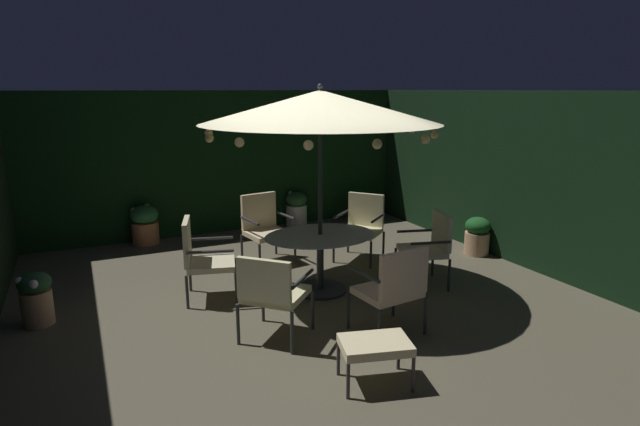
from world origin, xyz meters
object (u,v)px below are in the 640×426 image
object	(u,v)px
potted_plant_front_corner	(361,207)
patio_chair_southeast	(362,223)
patio_umbrella	(320,107)
potted_plant_back_left	(36,297)
patio_chair_south	(264,224)
patio_dining_table	(320,249)
patio_chair_east	(430,244)
patio_chair_northeast	(394,285)
potted_plant_left_far	(477,235)
ottoman_footrest	(375,346)
patio_chair_southwest	(202,255)
potted_plant_right_near	(145,224)
potted_plant_left_near	(296,208)
patio_chair_north	(272,290)

from	to	relation	value
potted_plant_front_corner	patio_chair_southeast	bearing A→B (deg)	-119.41
patio_umbrella	potted_plant_back_left	xyz separation A→B (m)	(-3.22, 0.44, -1.99)
patio_chair_south	patio_umbrella	bearing A→B (deg)	-80.52
patio_dining_table	patio_chair_east	distance (m)	1.45
patio_chair_northeast	potted_plant_left_far	distance (m)	3.23
patio_chair_east	potted_plant_left_far	world-z (taller)	patio_chair_east
potted_plant_front_corner	potted_plant_left_far	world-z (taller)	potted_plant_left_far
patio_chair_northeast	patio_chair_east	world-z (taller)	patio_chair_northeast
patio_chair_south	potted_plant_front_corner	xyz separation A→B (m)	(2.44, 1.38, -0.26)
potted_plant_front_corner	potted_plant_back_left	world-z (taller)	potted_plant_back_left
patio_umbrella	potted_plant_back_left	size ratio (longest dim) A/B	4.77
ottoman_footrest	potted_plant_back_left	size ratio (longest dim) A/B	1.13
potted_plant_left_far	patio_umbrella	bearing A→B (deg)	-173.74
patio_chair_east	potted_plant_left_far	size ratio (longest dim) A/B	1.61
patio_dining_table	patio_chair_northeast	distance (m)	1.45
patio_dining_table	ottoman_footrest	xyz separation A→B (m)	(-0.49, -2.15, -0.21)
patio_umbrella	patio_chair_southwest	size ratio (longest dim) A/B	2.86
patio_umbrella	patio_chair_southwest	distance (m)	2.28
potted_plant_front_corner	potted_plant_left_far	size ratio (longest dim) A/B	0.94
patio_chair_east	potted_plant_right_near	xyz separation A→B (m)	(-3.14, 3.53, -0.22)
patio_dining_table	potted_plant_left_near	bearing A→B (deg)	72.47
potted_plant_left_near	potted_plant_front_corner	size ratio (longest dim) A/B	1.15
patio_chair_north	potted_plant_left_far	xyz separation A→B (m)	(3.88, 1.34, -0.25)
potted_plant_left_near	potted_plant_left_far	world-z (taller)	potted_plant_left_near
potted_plant_right_near	potted_plant_left_near	size ratio (longest dim) A/B	1.01
ottoman_footrest	potted_plant_right_near	world-z (taller)	potted_plant_right_near
patio_chair_southwest	potted_plant_front_corner	world-z (taller)	patio_chair_southwest
patio_chair_northeast	potted_plant_right_near	world-z (taller)	patio_chair_northeast
patio_chair_north	potted_plant_right_near	world-z (taller)	patio_chair_north
patio_chair_northeast	ottoman_footrest	distance (m)	0.98
patio_chair_north	potted_plant_left_near	world-z (taller)	patio_chair_north
potted_plant_front_corner	potted_plant_left_far	xyz separation A→B (m)	(0.65, -2.50, 0.00)
patio_chair_east	patio_chair_southeast	xyz separation A→B (m)	(-0.26, 1.32, -0.00)
patio_chair_east	patio_chair_south	distance (m)	2.46
patio_dining_table	potted_plant_back_left	size ratio (longest dim) A/B	2.36
potted_plant_back_left	patio_chair_north	bearing A→B (deg)	-33.66
potted_plant_left_near	potted_plant_front_corner	distance (m)	1.25
potted_plant_right_near	patio_umbrella	bearing A→B (deg)	-60.82
potted_plant_left_near	potted_plant_left_far	bearing A→B (deg)	-56.74
patio_chair_southeast	patio_chair_south	size ratio (longest dim) A/B	0.97
patio_chair_east	ottoman_footrest	bearing A→B (deg)	-137.17
potted_plant_right_near	potted_plant_left_near	world-z (taller)	potted_plant_right_near
ottoman_footrest	potted_plant_left_near	xyz separation A→B (m)	(1.49, 5.30, -0.02)
patio_chair_east	potted_plant_left_near	distance (m)	3.58
ottoman_footrest	potted_plant_left_near	world-z (taller)	potted_plant_left_near
patio_dining_table	potted_plant_front_corner	xyz separation A→B (m)	(2.20, 2.82, -0.26)
patio_umbrella	patio_chair_north	world-z (taller)	patio_umbrella
patio_chair_east	patio_chair_southwest	size ratio (longest dim) A/B	0.95
patio_umbrella	patio_chair_north	size ratio (longest dim) A/B	3.09
patio_chair_southeast	potted_plant_left_near	bearing A→B (deg)	93.51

